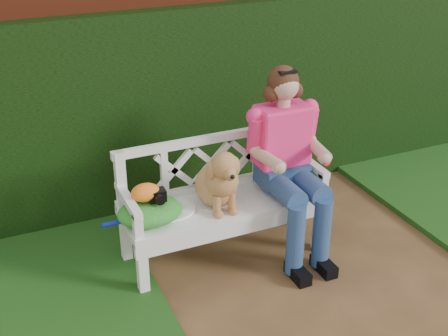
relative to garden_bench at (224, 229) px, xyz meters
name	(u,v)px	position (x,y,z in m)	size (l,w,h in m)	color
ground	(333,294)	(0.50, -0.74, -0.24)	(60.00, 60.00, 0.00)	#4A311C
brick_wall	(222,68)	(0.50, 1.16, 0.86)	(10.00, 0.30, 2.20)	maroon
ivy_hedge	(233,103)	(0.50, 0.94, 0.61)	(10.00, 0.18, 1.70)	#16390B
garden_bench	(224,229)	(0.00, 0.00, 0.00)	(1.58, 0.60, 0.48)	white
seated_woman	(284,162)	(0.48, -0.02, 0.47)	(0.60, 0.80, 1.42)	#C84F4F
dog	(218,176)	(-0.07, -0.05, 0.48)	(0.32, 0.43, 0.48)	#A17F45
tennis_racket	(166,212)	(-0.45, 0.00, 0.26)	(0.70, 0.29, 0.03)	silver
green_bag	(150,211)	(-0.58, -0.05, 0.32)	(0.46, 0.35, 0.16)	#2A732C
camera_item	(157,195)	(-0.52, -0.05, 0.43)	(0.12, 0.09, 0.08)	black
baseball_glove	(145,192)	(-0.59, -0.03, 0.46)	(0.20, 0.15, 0.13)	orange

